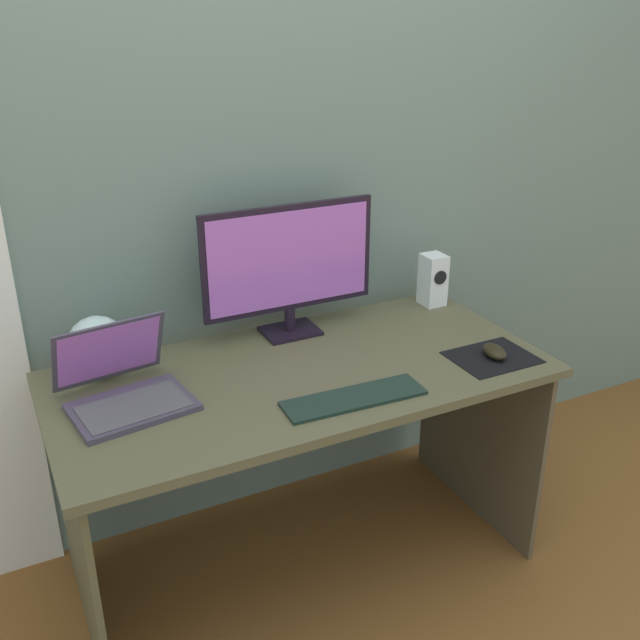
{
  "coord_description": "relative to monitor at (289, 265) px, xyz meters",
  "views": [
    {
      "loc": [
        -0.79,
        -1.7,
        1.71
      ],
      "look_at": [
        0.05,
        -0.02,
        0.89
      ],
      "focal_mm": 40.28,
      "sensor_mm": 36.0,
      "label": 1
    }
  ],
  "objects": [
    {
      "name": "ground_plane",
      "position": [
        -0.08,
        -0.26,
        -0.96
      ],
      "size": [
        8.0,
        8.0,
        0.0
      ],
      "primitive_type": "plane",
      "color": "brown"
    },
    {
      "name": "desk",
      "position": [
        -0.08,
        -0.26,
        -0.38
      ],
      "size": [
        1.46,
        0.7,
        0.72
      ],
      "color": "brown",
      "rests_on": "ground_plane"
    },
    {
      "name": "mousepad",
      "position": [
        0.48,
        -0.44,
        -0.24
      ],
      "size": [
        0.25,
        0.2,
        0.0
      ],
      "primitive_type": "cube",
      "color": "black",
      "rests_on": "desk"
    },
    {
      "name": "fishbowl",
      "position": [
        -0.61,
        0.01,
        -0.15
      ],
      "size": [
        0.17,
        0.17,
        0.17
      ],
      "primitive_type": "sphere",
      "color": "silver",
      "rests_on": "desk"
    },
    {
      "name": "speaker_right",
      "position": [
        0.56,
        0.0,
        -0.14
      ],
      "size": [
        0.08,
        0.09,
        0.18
      ],
      "color": "silver",
      "rests_on": "desk"
    },
    {
      "name": "mouse",
      "position": [
        0.48,
        -0.44,
        -0.22
      ],
      "size": [
        0.08,
        0.11,
        0.04
      ],
      "primitive_type": "ellipsoid",
      "rotation": [
        0.0,
        0.0,
        -0.18
      ],
      "color": "black",
      "rests_on": "mousepad"
    },
    {
      "name": "monitor",
      "position": [
        0.0,
        0.0,
        0.0
      ],
      "size": [
        0.58,
        0.14,
        0.43
      ],
      "color": "black",
      "rests_on": "desk"
    },
    {
      "name": "laptop",
      "position": [
        -0.58,
        -0.21,
        -0.19
      ],
      "size": [
        0.35,
        0.34,
        0.21
      ],
      "color": "#3F3849",
      "rests_on": "desk"
    },
    {
      "name": "keyboard_external",
      "position": [
        -0.03,
        -0.48,
        -0.23
      ],
      "size": [
        0.41,
        0.13,
        0.01
      ],
      "primitive_type": "cube",
      "rotation": [
        0.0,
        0.0,
        -0.05
      ],
      "color": "black",
      "rests_on": "desk"
    },
    {
      "name": "wall_back",
      "position": [
        -0.08,
        0.18,
        0.29
      ],
      "size": [
        6.0,
        0.04,
        2.5
      ],
      "primitive_type": "cube",
      "color": "slate",
      "rests_on": "ground_plane"
    }
  ]
}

